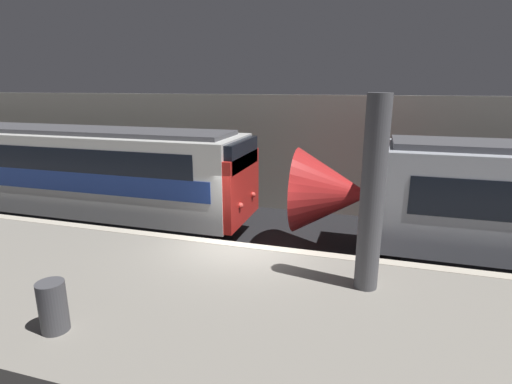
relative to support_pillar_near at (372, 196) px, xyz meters
The scene contains 6 objects.
ground_plane 4.49m from the support_pillar_near, 154.67° to the left, with size 120.00×120.00×0.00m, color black.
platform 4.08m from the support_pillar_near, 157.83° to the right, with size 40.00×5.37×1.11m.
station_rear_barrier 8.55m from the support_pillar_near, 110.95° to the left, with size 50.00×0.15×4.60m.
support_pillar_near is the anchor object (origin of this frame).
train_boxy 13.35m from the support_pillar_near, 162.19° to the left, with size 17.78×2.86×3.51m.
trash_bin 5.79m from the support_pillar_near, 148.28° to the right, with size 0.44×0.44×0.85m.
Camera 1 is at (3.04, -8.90, 4.97)m, focal length 28.00 mm.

